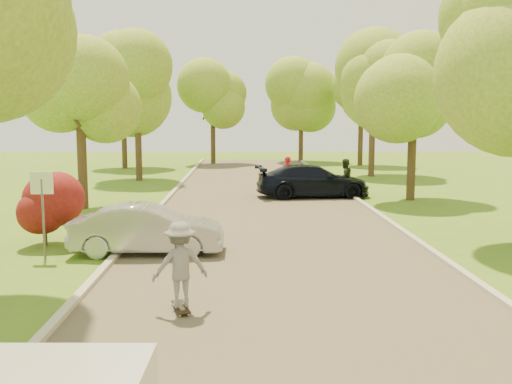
{
  "coord_description": "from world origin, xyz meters",
  "views": [
    {
      "loc": [
        -0.91,
        -10.07,
        3.48
      ],
      "look_at": [
        -0.44,
        6.77,
        1.3
      ],
      "focal_mm": 40.0,
      "sensor_mm": 36.0,
      "label": 1
    }
  ],
  "objects": [
    {
      "name": "ground",
      "position": [
        0.0,
        0.0,
        0.0
      ],
      "size": [
        100.0,
        100.0,
        0.0
      ],
      "primitive_type": "plane",
      "color": "#476F1A",
      "rests_on": "ground"
    },
    {
      "name": "road",
      "position": [
        0.0,
        8.0,
        0.01
      ],
      "size": [
        8.0,
        60.0,
        0.01
      ],
      "primitive_type": "cube",
      "color": "#4C4438",
      "rests_on": "ground"
    },
    {
      "name": "curb_left",
      "position": [
        -4.05,
        8.0,
        0.06
      ],
      "size": [
        0.18,
        60.0,
        0.12
      ],
      "primitive_type": "cube",
      "color": "#B2AD9E",
      "rests_on": "ground"
    },
    {
      "name": "curb_right",
      "position": [
        4.05,
        8.0,
        0.06
      ],
      "size": [
        0.18,
        60.0,
        0.12
      ],
      "primitive_type": "cube",
      "color": "#B2AD9E",
      "rests_on": "ground"
    },
    {
      "name": "street_sign",
      "position": [
        -5.8,
        4.0,
        1.56
      ],
      "size": [
        0.55,
        0.06,
        2.17
      ],
      "color": "#59595E",
      "rests_on": "ground"
    },
    {
      "name": "red_shrub",
      "position": [
        -6.3,
        5.5,
        1.1
      ],
      "size": [
        1.7,
        1.7,
        1.95
      ],
      "color": "#382619",
      "rests_on": "ground"
    },
    {
      "name": "tree_l_midb",
      "position": [
        -6.81,
        12.0,
        4.59
      ],
      "size": [
        4.3,
        4.2,
        6.62
      ],
      "color": "#382619",
      "rests_on": "ground"
    },
    {
      "name": "tree_l_far",
      "position": [
        -6.39,
        22.0,
        5.47
      ],
      "size": [
        4.92,
        4.8,
        7.79
      ],
      "color": "#382619",
      "rests_on": "ground"
    },
    {
      "name": "tree_r_midb",
      "position": [
        6.6,
        14.0,
        4.88
      ],
      "size": [
        4.51,
        4.4,
        7.01
      ],
      "color": "#382619",
      "rests_on": "ground"
    },
    {
      "name": "tree_r_far",
      "position": [
        7.23,
        24.0,
        5.83
      ],
      "size": [
        5.33,
        5.2,
        8.34
      ],
      "color": "#382619",
      "rests_on": "ground"
    },
    {
      "name": "tree_bg_a",
      "position": [
        -8.78,
        30.0,
        5.31
      ],
      "size": [
        5.12,
        5.0,
        7.72
      ],
      "color": "#382619",
      "rests_on": "ground"
    },
    {
      "name": "tree_bg_b",
      "position": [
        8.22,
        32.0,
        5.54
      ],
      "size": [
        5.12,
        5.0,
        7.95
      ],
      "color": "#382619",
      "rests_on": "ground"
    },
    {
      "name": "tree_bg_c",
      "position": [
        -2.79,
        34.0,
        5.02
      ],
      "size": [
        4.92,
        4.8,
        7.33
      ],
      "color": "#382619",
      "rests_on": "ground"
    },
    {
      "name": "tree_bg_d",
      "position": [
        4.22,
        36.0,
        5.31
      ],
      "size": [
        5.12,
        5.0,
        7.72
      ],
      "color": "#382619",
      "rests_on": "ground"
    },
    {
      "name": "silver_sedan",
      "position": [
        -3.3,
        4.44,
        0.64
      ],
      "size": [
        3.9,
        1.37,
        1.28
      ],
      "primitive_type": "imported",
      "rotation": [
        0.0,
        0.0,
        1.57
      ],
      "color": "#9E9EA2",
      "rests_on": "ground"
    },
    {
      "name": "dark_sedan",
      "position": [
        2.3,
        14.94,
        0.72
      ],
      "size": [
        5.16,
        2.49,
        1.45
      ],
      "primitive_type": "imported",
      "rotation": [
        0.0,
        0.0,
        1.66
      ],
      "color": "black",
      "rests_on": "ground"
    },
    {
      "name": "longboard",
      "position": [
        -1.99,
        -0.07,
        0.09
      ],
      "size": [
        0.44,
        0.83,
        0.09
      ],
      "rotation": [
        0.0,
        0.0,
        3.43
      ],
      "color": "black",
      "rests_on": "ground"
    },
    {
      "name": "skateboarder",
      "position": [
        -1.99,
        -0.07,
        0.88
      ],
      "size": [
        1.13,
        0.84,
        1.55
      ],
      "primitive_type": "imported",
      "rotation": [
        0.0,
        0.0,
        3.43
      ],
      "color": "slate",
      "rests_on": "longboard"
    },
    {
      "name": "person_striped",
      "position": [
        1.32,
        16.67,
        0.86
      ],
      "size": [
        0.72,
        0.58,
        1.71
      ],
      "primitive_type": "imported",
      "rotation": [
        0.0,
        0.0,
        2.84
      ],
      "color": "red",
      "rests_on": "ground"
    },
    {
      "name": "person_olive",
      "position": [
        3.8,
        15.37,
        0.84
      ],
      "size": [
        1.03,
        0.96,
        1.68
      ],
      "primitive_type": "imported",
      "rotation": [
        0.0,
        0.0,
        3.66
      ],
      "color": "#2C321E",
      "rests_on": "ground"
    }
  ]
}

